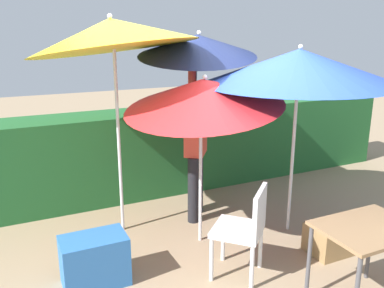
% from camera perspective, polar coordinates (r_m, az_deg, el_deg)
% --- Properties ---
extents(ground_plane, '(24.00, 24.00, 0.00)m').
position_cam_1_polar(ground_plane, '(4.50, 1.68, -14.57)').
color(ground_plane, '#9E8466').
extents(hedge_row, '(8.00, 0.70, 1.18)m').
position_cam_1_polar(hedge_row, '(5.84, -6.44, -1.12)').
color(hedge_row, '#23602D').
rests_on(hedge_row, ground_plane).
extents(umbrella_rainbow, '(1.81, 1.80, 2.56)m').
position_cam_1_polar(umbrella_rainbow, '(4.41, -11.09, 14.83)').
color(umbrella_rainbow, silver).
rests_on(umbrella_rainbow, ground_plane).
extents(umbrella_orange, '(2.07, 2.07, 2.12)m').
position_cam_1_polar(umbrella_orange, '(4.52, 14.71, 10.44)').
color(umbrella_orange, silver).
rests_on(umbrella_orange, ground_plane).
extents(umbrella_yellow, '(1.45, 1.44, 2.37)m').
position_cam_1_polar(umbrella_yellow, '(4.93, 0.73, 13.57)').
color(umbrella_yellow, silver).
rests_on(umbrella_yellow, ground_plane).
extents(umbrella_navy, '(1.68, 1.66, 1.97)m').
position_cam_1_polar(umbrella_navy, '(4.14, 1.53, 7.08)').
color(umbrella_navy, silver).
rests_on(umbrella_navy, ground_plane).
extents(person_vendor, '(0.40, 0.50, 1.88)m').
position_cam_1_polar(person_vendor, '(4.89, 0.52, -0.12)').
color(person_vendor, black).
rests_on(person_vendor, ground_plane).
extents(chair_plastic, '(0.62, 0.62, 0.89)m').
position_cam_1_polar(chair_plastic, '(3.89, 7.42, -11.34)').
color(chair_plastic, silver).
rests_on(chair_plastic, ground_plane).
extents(cooler_box, '(0.59, 0.36, 0.47)m').
position_cam_1_polar(cooler_box, '(3.98, -13.43, -15.53)').
color(cooler_box, '#2D6BB7').
rests_on(cooler_box, ground_plane).
extents(crate_cardboard, '(0.43, 0.36, 0.31)m').
position_cam_1_polar(crate_cardboard, '(4.62, 18.61, -12.41)').
color(crate_cardboard, '#9E7A4C').
rests_on(crate_cardboard, ground_plane).
extents(folding_table, '(0.80, 0.60, 0.73)m').
position_cam_1_polar(folding_table, '(3.70, 23.32, -11.74)').
color(folding_table, '#4C4C51').
rests_on(folding_table, ground_plane).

